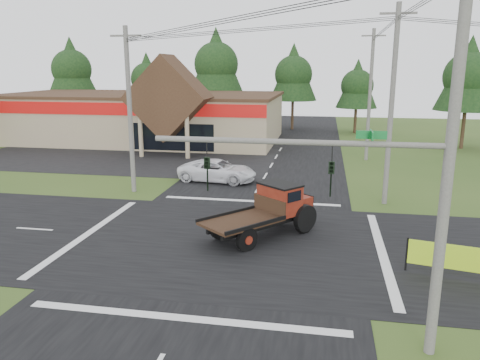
# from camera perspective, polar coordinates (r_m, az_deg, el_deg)

# --- Properties ---
(ground) EXTENTS (120.00, 120.00, 0.00)m
(ground) POSITION_cam_1_polar(r_m,az_deg,el_deg) (22.16, -1.53, -7.59)
(ground) COLOR #314C1B
(ground) RESTS_ON ground
(road_ns) EXTENTS (12.00, 120.00, 0.02)m
(road_ns) POSITION_cam_1_polar(r_m,az_deg,el_deg) (22.15, -1.53, -7.57)
(road_ns) COLOR black
(road_ns) RESTS_ON ground
(road_ew) EXTENTS (120.00, 12.00, 0.02)m
(road_ew) POSITION_cam_1_polar(r_m,az_deg,el_deg) (22.15, -1.53, -7.56)
(road_ew) COLOR black
(road_ew) RESTS_ON ground
(parking_apron) EXTENTS (28.00, 14.00, 0.02)m
(parking_apron) POSITION_cam_1_polar(r_m,az_deg,el_deg) (44.00, -14.45, 2.66)
(parking_apron) COLOR black
(parking_apron) RESTS_ON ground
(cvs_building) EXTENTS (30.40, 18.20, 9.19)m
(cvs_building) POSITION_cam_1_polar(r_m,az_deg,el_deg) (53.90, -11.62, 7.71)
(cvs_building) COLOR tan
(cvs_building) RESTS_ON ground
(traffic_signal_mast) EXTENTS (8.12, 0.24, 7.00)m
(traffic_signal_mast) POSITION_cam_1_polar(r_m,az_deg,el_deg) (13.30, 16.60, -2.55)
(traffic_signal_mast) COLOR #595651
(traffic_signal_mast) RESTS_ON ground
(utility_pole_nr) EXTENTS (2.00, 0.30, 11.00)m
(utility_pole_nr) POSITION_cam_1_polar(r_m,az_deg,el_deg) (13.33, 24.15, 2.22)
(utility_pole_nr) COLOR #595651
(utility_pole_nr) RESTS_ON ground
(utility_pole_nw) EXTENTS (2.00, 0.30, 10.50)m
(utility_pole_nw) POSITION_cam_1_polar(r_m,az_deg,el_deg) (30.88, -13.30, 8.35)
(utility_pole_nw) COLOR #595651
(utility_pole_nw) RESTS_ON ground
(utility_pole_ne) EXTENTS (2.00, 0.30, 11.50)m
(utility_pole_ne) POSITION_cam_1_polar(r_m,az_deg,el_deg) (28.55, 17.99, 8.67)
(utility_pole_ne) COLOR #595651
(utility_pole_ne) RESTS_ON ground
(utility_pole_n) EXTENTS (2.00, 0.30, 11.20)m
(utility_pole_n) POSITION_cam_1_polar(r_m,az_deg,el_deg) (42.45, 15.56, 10.01)
(utility_pole_n) COLOR #595651
(utility_pole_n) RESTS_ON ground
(tree_row_a) EXTENTS (6.72, 6.72, 12.12)m
(tree_row_a) POSITION_cam_1_polar(r_m,az_deg,el_deg) (69.29, -19.86, 12.80)
(tree_row_a) COLOR #332316
(tree_row_a) RESTS_ON ground
(tree_row_b) EXTENTS (5.60, 5.60, 10.10)m
(tree_row_b) POSITION_cam_1_polar(r_m,az_deg,el_deg) (66.80, -11.27, 12.17)
(tree_row_b) COLOR #332316
(tree_row_b) RESTS_ON ground
(tree_row_c) EXTENTS (7.28, 7.28, 13.13)m
(tree_row_c) POSITION_cam_1_polar(r_m,az_deg,el_deg) (62.87, -2.92, 14.18)
(tree_row_c) COLOR #332316
(tree_row_c) RESTS_ON ground
(tree_row_d) EXTENTS (6.16, 6.16, 11.11)m
(tree_row_d) POSITION_cam_1_polar(r_m,az_deg,el_deg) (62.37, 6.53, 12.88)
(tree_row_d) COLOR #332316
(tree_row_d) RESTS_ON ground
(tree_row_e) EXTENTS (5.04, 5.04, 9.09)m
(tree_row_e) POSITION_cam_1_polar(r_m,az_deg,el_deg) (60.37, 14.11, 11.28)
(tree_row_e) COLOR #332316
(tree_row_e) RESTS_ON ground
(tree_side_ne) EXTENTS (6.16, 6.16, 11.11)m
(tree_side_ne) POSITION_cam_1_polar(r_m,az_deg,el_deg) (52.07, 26.15, 11.51)
(tree_side_ne) COLOR #332316
(tree_side_ne) RESTS_ON ground
(antique_flatbed_truck) EXTENTS (5.62, 6.05, 2.50)m
(antique_flatbed_truck) POSITION_cam_1_polar(r_m,az_deg,el_deg) (22.50, 2.63, -3.89)
(antique_flatbed_truck) COLOR #5B160D
(antique_flatbed_truck) RESTS_ON ground
(roadside_banner) EXTENTS (4.06, 0.98, 1.41)m
(roadside_banner) POSITION_cam_1_polar(r_m,az_deg,el_deg) (20.15, 25.43, -9.02)
(roadside_banner) COLOR #9FCE1B
(roadside_banner) RESTS_ON ground
(white_pickup) EXTENTS (5.83, 3.18, 1.55)m
(white_pickup) POSITION_cam_1_polar(r_m,az_deg,el_deg) (33.68, -2.77, 1.15)
(white_pickup) COLOR white
(white_pickup) RESTS_ON ground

